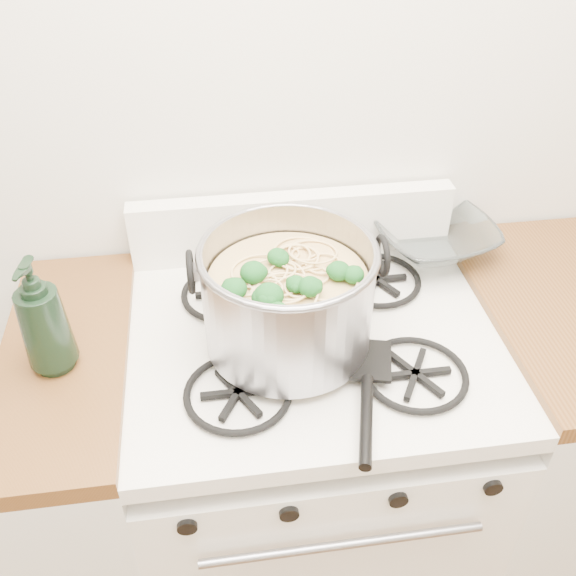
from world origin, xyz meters
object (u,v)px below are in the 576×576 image
Objects in this scene: spatula at (368,357)px; stock_pot at (288,299)px; glass_bowl at (433,243)px; gas_range at (310,472)px; bottle at (42,316)px.

stock_pot is at bearing 163.84° from spatula.
glass_bowl is (0.39, 0.27, -0.09)m from stock_pot.
spatula reaches higher than gas_range.
glass_bowl reaches higher than gas_range.
gas_range is at bearing 141.57° from spatula.
bottle is (-0.84, -0.27, 0.10)m from glass_bowl.
gas_range is 0.79m from bottle.
stock_pot is at bearing -145.24° from glass_bowl.
stock_pot is 3.31× the size of glass_bowl.
glass_bowl is 0.45× the size of bottle.
spatula is at bearing -124.72° from glass_bowl.
stock_pot reaches higher than glass_bowl.
stock_pot is 1.18× the size of spatula.
stock_pot is at bearing 12.16° from bottle.
glass_bowl is at bearing 29.71° from bottle.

